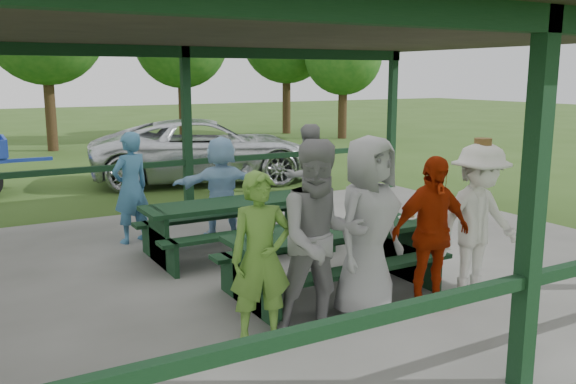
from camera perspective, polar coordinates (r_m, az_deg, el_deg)
ground at (r=8.32m, az=0.12°, el=-7.27°), size 90.00×90.00×0.00m
concrete_slab at (r=8.31m, az=0.12°, el=-6.95°), size 10.00×8.00×0.10m
pavilion_structure at (r=7.93m, az=0.13°, el=15.03°), size 10.60×8.60×3.24m
picnic_table_near at (r=7.11m, az=4.01°, el=-5.68°), size 2.48×1.39×0.75m
picnic_table_far at (r=8.69m, az=-4.65°, el=-2.57°), size 2.70×1.39×0.75m
table_setting at (r=7.07m, az=4.07°, el=-3.17°), size 2.28×0.45×0.10m
contestant_green at (r=5.73m, az=-2.54°, el=-6.17°), size 0.67×0.52×1.64m
contestant_grey_left at (r=5.84m, az=3.13°, el=-4.42°), size 1.08×0.92×1.91m
contestant_grey_mid at (r=6.34m, az=7.52°, el=-3.31°), size 1.07×0.86×1.91m
contestant_red at (r=6.74m, az=13.24°, el=-3.70°), size 1.01×0.50×1.66m
contestant_white_fedora at (r=7.20m, az=17.38°, el=-2.56°), size 1.15×0.67×1.81m
spectator_lblue at (r=9.44m, az=-6.25°, el=0.46°), size 1.54×0.83×1.59m
spectator_blue at (r=9.41m, az=-14.49°, el=0.40°), size 0.71×0.59×1.68m
spectator_grey at (r=10.01m, az=1.83°, el=1.49°), size 0.84×0.66×1.72m
pickup_truck at (r=15.13m, az=-7.60°, el=3.89°), size 6.03×4.07×1.54m
tree_left at (r=22.56m, az=-21.85°, el=14.24°), size 3.97×3.97×6.20m
tree_mid at (r=24.86m, az=-9.98°, el=13.71°), size 3.66×3.66×5.72m
tree_right at (r=25.29m, az=5.20°, el=12.52°), size 3.14×3.14×4.90m
tree_far_right at (r=27.42m, az=-0.14°, el=14.15°), size 3.91×3.91×6.10m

